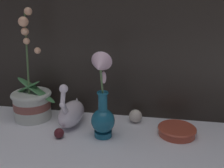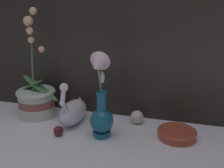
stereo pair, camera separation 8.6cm
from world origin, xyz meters
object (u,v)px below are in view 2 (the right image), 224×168
at_px(blue_vase, 101,106).
at_px(glass_sphere, 137,117).
at_px(amber_dish, 177,133).
at_px(swan_figurine, 73,111).
at_px(orchid_potted_plant, 36,98).

relative_size(blue_vase, glass_sphere, 5.90).
bearing_deg(amber_dish, swan_figurine, 177.75).
distance_m(orchid_potted_plant, amber_dish, 0.62).
bearing_deg(amber_dish, blue_vase, -165.70).
distance_m(swan_figurine, blue_vase, 0.19).
bearing_deg(blue_vase, glass_sphere, 53.74).
height_order(swan_figurine, blue_vase, blue_vase).
xyz_separation_m(orchid_potted_plant, swan_figurine, (0.18, -0.02, -0.03)).
relative_size(blue_vase, amber_dish, 2.25).
bearing_deg(blue_vase, swan_figurine, 149.79).
height_order(glass_sphere, amber_dish, glass_sphere).
distance_m(swan_figurine, amber_dish, 0.43).
bearing_deg(blue_vase, amber_dish, 14.30).
relative_size(orchid_potted_plant, glass_sphere, 8.35).
xyz_separation_m(orchid_potted_plant, glass_sphere, (0.45, 0.04, -0.05)).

